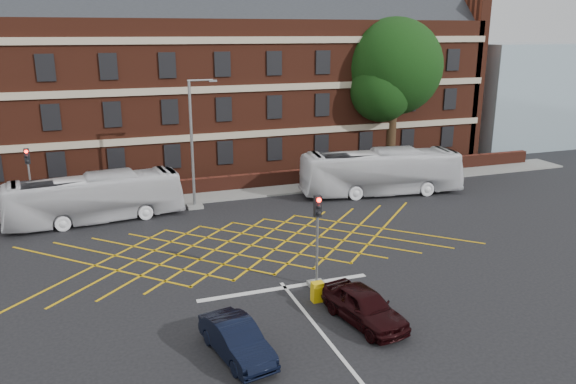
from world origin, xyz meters
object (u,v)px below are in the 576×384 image
object	(u,v)px
bus_right	(381,172)
traffic_light_near	(317,250)
car_maroon	(364,306)
car_navy	(237,340)
deciduous_tree	(393,74)
traffic_light_far	(31,188)
direction_signs	(3,200)
utility_cabinet	(317,292)
street_lamp	(194,166)
bus_left	(95,198)

from	to	relation	value
bus_right	traffic_light_near	bearing A→B (deg)	149.69
car_maroon	traffic_light_near	size ratio (longest dim) A/B	0.97
car_navy	traffic_light_near	distance (m)	6.55
deciduous_tree	traffic_light_far	size ratio (longest dim) A/B	2.88
deciduous_tree	direction_signs	distance (m)	30.45
deciduous_tree	utility_cabinet	distance (m)	27.33
bus_right	deciduous_tree	xyz separation A→B (m)	(4.93, 7.49, 6.19)
street_lamp	car_navy	bearing A→B (deg)	-96.10
bus_right	utility_cabinet	xyz separation A→B (m)	(-10.57, -13.79, -1.15)
bus_left	deciduous_tree	distance (m)	25.84
bus_right	traffic_light_near	xyz separation A→B (m)	(-10.04, -12.44, 0.18)
utility_cabinet	car_maroon	bearing A→B (deg)	-65.78
car_navy	car_maroon	bearing A→B (deg)	-4.70
deciduous_tree	traffic_light_near	world-z (taller)	deciduous_tree
car_navy	traffic_light_near	xyz separation A→B (m)	(4.83, 4.28, 1.12)
car_navy	street_lamp	bearing A→B (deg)	72.52
direction_signs	utility_cabinet	distance (m)	21.11
utility_cabinet	car_navy	bearing A→B (deg)	-145.80
traffic_light_far	bus_left	bearing A→B (deg)	-33.11
bus_left	car_navy	xyz separation A→B (m)	(4.27, -17.25, -0.81)
bus_left	utility_cabinet	distance (m)	16.73
bus_right	utility_cabinet	world-z (taller)	bus_right
traffic_light_near	utility_cabinet	bearing A→B (deg)	-111.04
bus_left	deciduous_tree	xyz separation A→B (m)	(24.07, 6.96, 6.33)
bus_right	car_navy	distance (m)	22.40
street_lamp	traffic_light_near	bearing A→B (deg)	-77.92
traffic_light_far	utility_cabinet	distance (m)	20.76
bus_right	direction_signs	bearing A→B (deg)	93.54
car_navy	direction_signs	distance (m)	21.14
bus_left	direction_signs	world-z (taller)	bus_left
traffic_light_near	car_maroon	bearing A→B (deg)	-82.04
car_navy	direction_signs	size ratio (longest dim) A/B	1.77
traffic_light_near	bus_right	bearing A→B (deg)	51.08
deciduous_tree	direction_signs	xyz separation A→B (m)	(-29.29, -5.33, -6.40)
bus_left	deciduous_tree	world-z (taller)	deciduous_tree
direction_signs	utility_cabinet	world-z (taller)	direction_signs
car_navy	traffic_light_far	distance (m)	21.21
direction_signs	street_lamp	bearing A→B (deg)	-4.92
bus_right	utility_cabinet	distance (m)	17.41
deciduous_tree	direction_signs	size ratio (longest dim) A/B	5.59
bus_right	traffic_light_far	distance (m)	22.98
car_maroon	car_navy	bearing A→B (deg)	176.31
car_navy	utility_cabinet	distance (m)	5.21
bus_right	street_lamp	size ratio (longest dim) A/B	1.38
bus_left	traffic_light_far	size ratio (longest dim) A/B	2.43
bus_left	utility_cabinet	world-z (taller)	bus_left
bus_right	direction_signs	xyz separation A→B (m)	(-24.36, 2.16, -0.21)
bus_right	direction_signs	world-z (taller)	bus_right
car_maroon	deciduous_tree	bearing A→B (deg)	48.10
car_maroon	bus_right	bearing A→B (deg)	48.98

